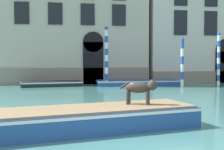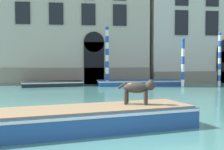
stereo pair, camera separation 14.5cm
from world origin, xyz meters
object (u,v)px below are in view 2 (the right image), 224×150
dog_on_deck (139,88)px  mooring_pole_2 (219,59)px  boat_foreground (79,119)px  boat_moored_far (140,83)px  mooring_pole_0 (183,62)px  boat_moored_near_palazzo (52,84)px  mooring_pole_1 (107,56)px

dog_on_deck → mooring_pole_2: 15.56m
boat_foreground → boat_moored_far: (5.62, 14.78, -0.15)m
mooring_pole_2 → mooring_pole_0: bearing=-178.2°
mooring_pole_2 → boat_moored_near_palazzo: bearing=169.2°
mooring_pole_1 → boat_moored_far: bearing=7.5°
mooring_pole_0 → mooring_pole_2: bearing=1.8°
dog_on_deck → boat_moored_far: size_ratio=0.17×
boat_foreground → dog_on_deck: (1.93, 0.40, 0.85)m
dog_on_deck → mooring_pole_0: size_ratio=0.32×
boat_foreground → dog_on_deck: size_ratio=6.42×
boat_moored_far → dog_on_deck: bearing=-102.9°
boat_foreground → mooring_pole_0: mooring_pole_0 is taller
boat_foreground → mooring_pole_0: size_ratio=2.04×
dog_on_deck → mooring_pole_1: (1.01, 14.03, 1.10)m
boat_foreground → mooring_pole_1: mooring_pole_1 is taller
dog_on_deck → boat_moored_far: (3.69, 14.38, -1.00)m
mooring_pole_0 → mooring_pole_2: mooring_pole_2 is taller
mooring_pole_0 → mooring_pole_1: (-5.43, 1.75, 0.46)m
boat_moored_near_palazzo → boat_moored_far: (6.87, -0.39, 0.02)m
mooring_pole_0 → mooring_pole_1: 5.72m
boat_moored_far → mooring_pole_0: mooring_pole_0 is taller
boat_foreground → boat_moored_near_palazzo: bearing=83.1°
dog_on_deck → mooring_pole_1: mooring_pole_1 is taller
mooring_pole_1 → boat_moored_near_palazzo: bearing=169.9°
boat_foreground → dog_on_deck: bearing=0.2°
boat_foreground → mooring_pole_0: 15.26m
boat_moored_far → boat_moored_near_palazzo: bearing=178.2°
boat_moored_near_palazzo → mooring_pole_1: (4.19, -0.74, 2.12)m
mooring_pole_1 → boat_foreground: bearing=-101.5°
boat_foreground → mooring_pole_2: size_ratio=1.82×
mooring_pole_1 → mooring_pole_2: 8.54m
boat_foreground → mooring_pole_2: bearing=36.8°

